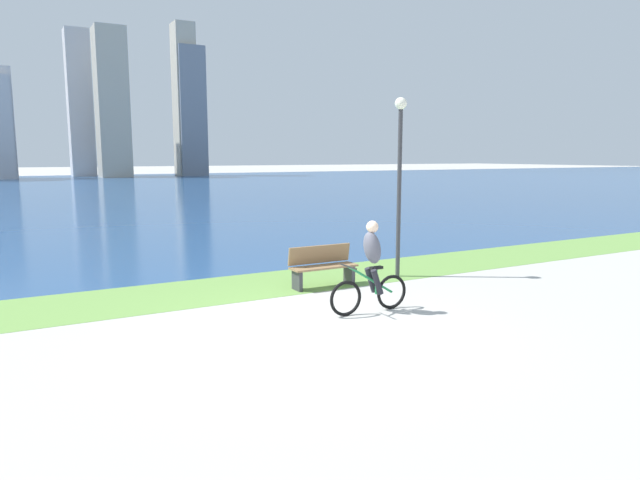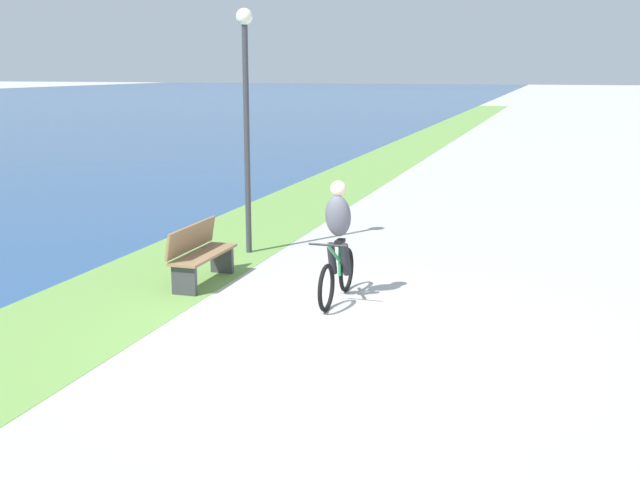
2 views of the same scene
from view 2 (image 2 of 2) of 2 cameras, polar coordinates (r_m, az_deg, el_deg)
ground_plane at (r=9.67m, az=0.84°, el=-6.77°), size 300.00×300.00×0.00m
grass_strip_bayside at (r=11.04m, az=-16.07°, el=-4.79°), size 120.00×2.43×0.01m
cyclist_lead at (r=10.78m, az=1.30°, el=-0.13°), size 1.65×0.52×1.69m
bench_near_path at (r=11.86m, az=-8.76°, el=-1.03°), size 1.50×0.47×0.90m
lamppost_tall at (r=13.47m, az=-5.43°, el=10.33°), size 0.28×0.28×4.16m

